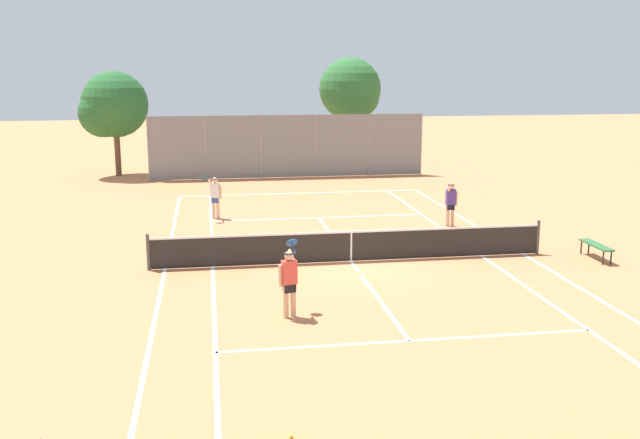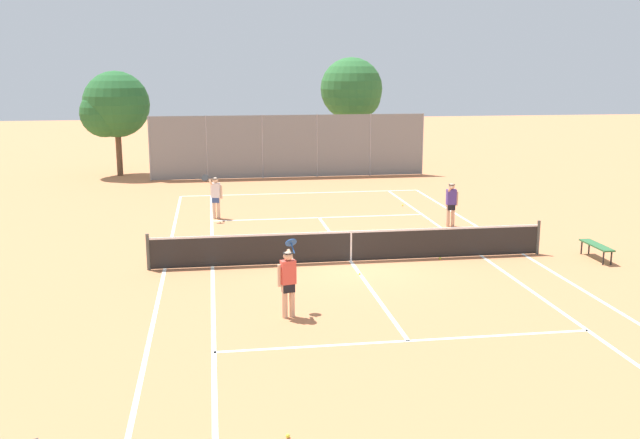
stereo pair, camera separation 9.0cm
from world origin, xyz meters
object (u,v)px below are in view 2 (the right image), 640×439
Objects in this scene: loose_tennis_ball_1 at (360,274)px; courtside_bench at (597,246)px; player_far_left at (216,195)px; tree_behind_right at (353,91)px; loose_tennis_ball_0 at (440,258)px; player_near_side at (288,279)px; tennis_net at (351,245)px; loose_tennis_ball_4 at (288,436)px; tree_behind_left at (113,107)px; loose_tennis_ball_3 at (402,205)px; player_far_right at (451,202)px.

loose_tennis_ball_1 is 0.04× the size of courtside_bench.
player_far_left is at bearing 145.78° from courtside_bench.
tree_behind_right reaches higher than player_far_left.
tree_behind_right is at bearing 86.13° from loose_tennis_ball_0.
player_far_left is 26.88× the size of loose_tennis_ball_1.
tennis_net is at bearing 62.24° from player_near_side.
courtside_bench is at bearing 41.41° from loose_tennis_ball_4.
tennis_net is 10.50m from loose_tennis_ball_4.
player_far_left is 0.28× the size of tree_behind_right.
loose_tennis_ball_4 is 0.01× the size of tree_behind_left.
tree_behind_left reaches higher than loose_tennis_ball_0.
tree_behind_right is at bearing 79.29° from loose_tennis_ball_1.
player_near_side is at bearing -115.94° from loose_tennis_ball_3.
player_near_side is at bearing -82.15° from player_far_left.
loose_tennis_ball_1 is at bearing -65.69° from tree_behind_left.
player_near_side is at bearing -127.18° from loose_tennis_ball_1.
tree_behind_left is at bearing 114.31° from loose_tennis_ball_1.
loose_tennis_ball_0 is 22.55m from tree_behind_left.
tree_behind_left reaches higher than loose_tennis_ball_1.
loose_tennis_ball_4 is at bearing -120.06° from loose_tennis_ball_0.
loose_tennis_ball_1 is (3.93, -8.31, -0.89)m from player_far_left.
courtside_bench is (3.61, -9.09, 0.38)m from loose_tennis_ball_3.
loose_tennis_ball_1 is (-2.77, -1.27, 0.00)m from loose_tennis_ball_0.
tennis_net reaches higher than loose_tennis_ball_4.
loose_tennis_ball_0 and loose_tennis_ball_1 have the same top height.
player_far_right is 16.85m from tree_behind_right.
tennis_net is 6.76× the size of player_far_left.
loose_tennis_ball_1 is 9.13m from loose_tennis_ball_4.
tree_behind_left is (-9.08, 20.11, 3.62)m from loose_tennis_ball_1.
player_far_left is at bearing 97.85° from player_near_side.
loose_tennis_ball_1 is 22.36m from tree_behind_left.
loose_tennis_ball_1 is at bearing -175.71° from courtside_bench.
tennis_net is 21.03m from tree_behind_left.
loose_tennis_ball_0 is at bearing 40.47° from player_near_side.
courtside_bench is (2.90, -5.03, -0.50)m from player_far_right.
player_far_right is at bearing 119.99° from courtside_bench.
player_far_left reaches higher than tennis_net.
player_far_left is 16.34m from tree_behind_right.
tennis_net is 7.49m from courtside_bench.
player_far_right is 0.26× the size of tree_behind_right.
player_far_right is 7.27m from loose_tennis_ball_1.
player_far_left is at bearing 93.26° from loose_tennis_ball_4.
tennis_net is 181.82× the size of loose_tennis_ball_1.
player_far_right is at bearing 42.57° from tennis_net.
player_far_left is 16.99m from loose_tennis_ball_4.
loose_tennis_ball_4 is (-0.61, -5.53, -0.89)m from player_near_side.
tree_behind_right is (8.10, 13.77, 3.43)m from player_far_left.
loose_tennis_ball_4 is (-2.96, -8.63, 0.00)m from loose_tennis_ball_1.
tree_behind_left reaches higher than loose_tennis_ball_4.
player_near_side is 26.88× the size of loose_tennis_ball_4.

